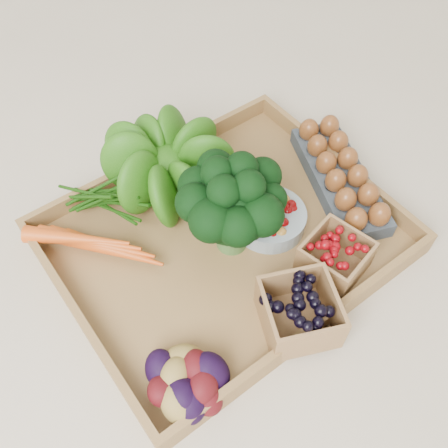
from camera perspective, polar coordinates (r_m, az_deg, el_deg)
ground at (r=0.87m, az=0.00°, el=-2.34°), size 4.00×4.00×0.00m
tray at (r=0.87m, az=0.00°, el=-2.06°), size 0.55×0.45×0.01m
carrots at (r=0.86m, az=-15.02°, el=-2.10°), size 0.20×0.14×0.05m
lettuce at (r=0.88m, az=-6.98°, el=7.45°), size 0.15×0.15×0.15m
broccoli at (r=0.80m, az=0.93°, el=0.60°), size 0.18×0.18×0.14m
cherry_bowl at (r=0.87m, az=5.21°, el=0.60°), size 0.13×0.13×0.03m
egg_carton at (r=0.95m, az=13.00°, el=4.97°), size 0.19×0.28×0.03m
potatoes at (r=0.71m, az=-3.99°, el=-17.35°), size 0.13×0.13×0.08m
punnet_blackberry at (r=0.76m, az=8.59°, el=-9.90°), size 0.14×0.14×0.07m
punnet_raspberry at (r=0.82m, az=12.57°, el=-3.70°), size 0.11×0.11×0.06m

